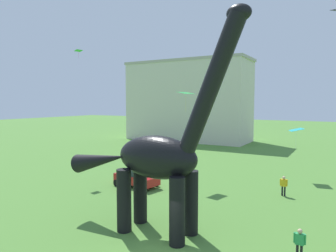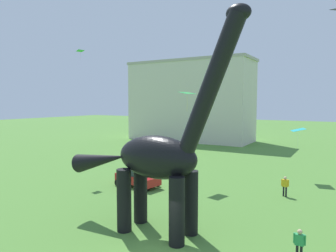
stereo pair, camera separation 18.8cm
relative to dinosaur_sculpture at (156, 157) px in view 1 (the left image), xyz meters
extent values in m
cylinder|color=black|center=(1.81, 0.81, -2.57)|extent=(0.85, 0.85, 3.66)
cylinder|color=black|center=(1.81, -0.81, -2.57)|extent=(0.85, 0.85, 3.66)
cylinder|color=black|center=(-1.69, 0.81, -2.57)|extent=(0.85, 0.85, 3.66)
cylinder|color=black|center=(-1.69, -0.81, -2.57)|extent=(0.85, 0.85, 3.66)
ellipsoid|color=black|center=(0.06, 0.00, 0.00)|extent=(5.00, 2.15, 2.46)
cylinder|color=black|center=(3.30, 0.00, 3.94)|extent=(3.59, 0.92, 7.12)
ellipsoid|color=black|center=(4.67, 0.00, 7.33)|extent=(1.23, 0.77, 0.85)
cone|color=black|center=(-4.14, 0.00, -0.56)|extent=(4.40, 1.23, 2.08)
cube|color=red|center=(-6.72, 7.30, -3.72)|extent=(4.45, 2.50, 0.72)
cube|color=#232B35|center=(-6.72, 7.30, -3.10)|extent=(2.51, 1.95, 0.52)
cylinder|color=black|center=(-5.16, 8.19, -4.08)|extent=(0.65, 0.33, 0.62)
cylinder|color=black|center=(-5.16, 6.41, -4.08)|extent=(0.65, 0.33, 0.62)
cylinder|color=black|center=(-8.27, 8.19, -4.08)|extent=(0.65, 0.33, 0.62)
cylinder|color=black|center=(-8.27, 6.41, -4.08)|extent=(0.65, 0.33, 0.62)
cylinder|color=black|center=(5.06, 10.91, -4.00)|extent=(0.13, 0.13, 0.79)
cylinder|color=black|center=(5.25, 10.91, -4.00)|extent=(0.13, 0.13, 0.79)
cube|color=yellow|center=(5.15, 10.91, -3.32)|extent=(0.43, 0.26, 0.56)
sphere|color=tan|center=(5.15, 10.91, -2.91)|extent=(0.25, 0.25, 0.25)
cylinder|color=yellow|center=(4.90, 10.91, -3.29)|extent=(0.11, 0.11, 0.53)
cylinder|color=yellow|center=(5.40, 10.91, -3.29)|extent=(0.11, 0.11, 0.53)
cylinder|color=black|center=(7.48, 0.81, -4.02)|extent=(0.12, 0.12, 0.75)
cylinder|color=black|center=(7.66, 0.81, -4.02)|extent=(0.12, 0.12, 0.75)
cube|color=green|center=(7.57, 0.81, -3.38)|extent=(0.41, 0.25, 0.53)
sphere|color=tan|center=(7.57, 0.81, -3.00)|extent=(0.23, 0.23, 0.23)
cylinder|color=green|center=(7.34, 0.81, -3.35)|extent=(0.10, 0.10, 0.50)
cylinder|color=green|center=(7.81, 0.81, -3.35)|extent=(0.10, 0.10, 0.50)
cube|color=green|center=(-3.84, 11.31, 3.97)|extent=(1.50, 1.77, 0.22)
cylinder|color=yellow|center=(-3.84, 11.31, 2.97)|extent=(0.01, 0.01, 1.53)
cube|color=green|center=(-15.41, 9.09, 8.52)|extent=(0.68, 0.84, 0.15)
cylinder|color=pink|center=(-15.41, 9.09, 8.03)|extent=(0.01, 0.01, 0.76)
cube|color=#19B2B7|center=(5.10, 17.52, 0.43)|extent=(1.66, 1.92, 0.29)
cylinder|color=white|center=(5.10, 17.52, -0.62)|extent=(0.01, 0.01, 1.61)
cube|color=beige|center=(-17.85, 39.86, 3.11)|extent=(23.82, 8.81, 15.02)
cube|color=#ABA396|center=(-17.85, 39.86, 10.87)|extent=(24.30, 8.98, 0.50)
camera|label=1|loc=(9.25, -14.56, 3.12)|focal=32.84mm
camera|label=2|loc=(9.41, -14.47, 3.12)|focal=32.84mm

